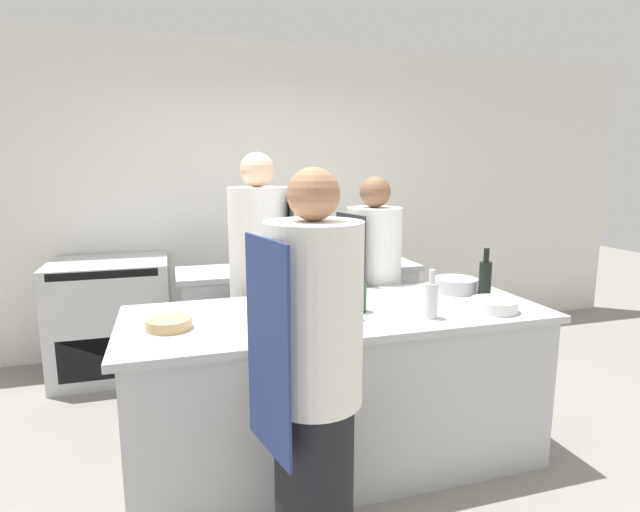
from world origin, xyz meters
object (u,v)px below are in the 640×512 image
bowl_mixing_large (494,305)px  bottle_olive_oil (359,296)px  bottle_wine (431,299)px  bowl_prep_small (456,285)px  bottle_cooking_oil (280,287)px  stockpot (270,255)px  chef_at_pass_far (373,292)px  bowl_wooden_salad (313,297)px  bowl_ceramic_blue (169,324)px  chef_at_prep_near (313,385)px  bottle_vinegar (351,305)px  bottle_water (485,278)px  oven_range (112,318)px  bottle_sauce (282,311)px  chef_at_stove (260,287)px  cup (260,302)px

bowl_mixing_large → bottle_olive_oil: bearing=164.2°
bottle_olive_oil → bottle_wine: size_ratio=0.83×
bottle_olive_oil → bowl_prep_small: size_ratio=0.80×
bottle_cooking_oil → stockpot: 1.08m
chef_at_pass_far → bowl_wooden_salad: 0.75m
bowl_ceramic_blue → chef_at_prep_near: bearing=-52.7°
bottle_vinegar → bowl_prep_small: bottle_vinegar is taller
bottle_water → bottle_olive_oil: bearing=-175.3°
oven_range → bowl_mixing_large: 2.98m
chef_at_prep_near → bottle_water: size_ratio=5.56×
oven_range → bottle_sauce: bearing=-64.5°
bowl_ceramic_blue → bowl_mixing_large: bearing=-6.5°
chef_at_stove → bowl_prep_small: size_ratio=6.52×
chef_at_pass_far → chef_at_stove: bearing=74.4°
chef_at_stove → cup: chef_at_stove is taller
oven_range → bottle_water: 2.93m
bottle_wine → bowl_mixing_large: size_ratio=1.03×
bottle_water → chef_at_stove: bearing=150.8°
bottle_olive_oil → chef_at_prep_near: bearing=-123.1°
chef_at_pass_far → bottle_vinegar: chef_at_pass_far is taller
chef_at_prep_near → cup: (-0.05, 0.91, 0.10)m
chef_at_prep_near → stockpot: chef_at_prep_near is taller
chef_at_stove → bowl_prep_small: (1.17, -0.54, 0.06)m
stockpot → bottle_water: bearing=-50.0°
bottle_water → bowl_wooden_salad: size_ratio=1.68×
bottle_sauce → stockpot: bearing=81.0°
stockpot → bottle_olive_oil: bearing=-80.4°
bottle_water → bowl_wooden_salad: (-1.04, 0.19, -0.09)m
bottle_olive_oil → bottle_sauce: (-0.49, -0.29, 0.04)m
bottle_sauce → cup: bottle_sauce is taller
chef_at_prep_near → bowl_ceramic_blue: (-0.54, 0.71, 0.08)m
chef_at_prep_near → bowl_ceramic_blue: 0.89m
bottle_cooking_oil → bottle_water: size_ratio=0.79×
bottle_olive_oil → bowl_wooden_salad: (-0.19, 0.26, -0.06)m
cup → stockpot: size_ratio=0.34×
chef_at_stove → bottle_sauce: bearing=0.6°
bottle_sauce → bowl_wooden_salad: (0.31, 0.55, -0.10)m
bottle_water → stockpot: size_ratio=1.14×
bottle_water → bowl_wooden_salad: bearing=169.6°
bottle_wine → bottle_water: bearing=28.7°
bottle_cooking_oil → oven_range: bearing=126.8°
bowl_prep_small → bottle_water: bearing=-60.3°
bottle_water → stockpot: 1.69m
bowl_mixing_large → bowl_wooden_salad: bearing=152.9°
oven_range → cup: size_ratio=10.54×
bowl_ceramic_blue → bottle_olive_oil: bearing=0.4°
bowl_wooden_salad → oven_range: bearing=130.6°
bottle_water → cup: size_ratio=3.39×
bottle_wine → bowl_mixing_large: bottle_wine is taller
oven_range → bowl_wooden_salad: bearing=-49.4°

